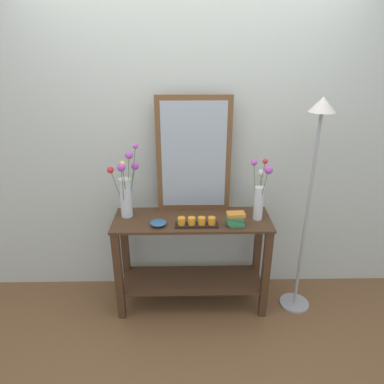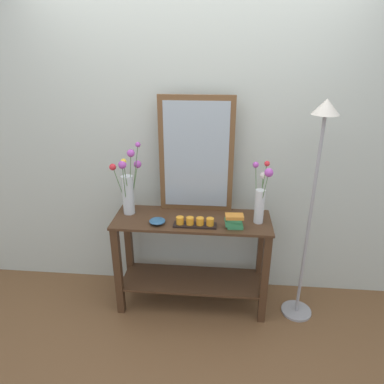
{
  "view_description": "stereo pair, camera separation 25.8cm",
  "coord_description": "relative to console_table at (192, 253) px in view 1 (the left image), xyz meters",
  "views": [
    {
      "loc": [
        -0.04,
        -2.38,
        2.03
      ],
      "look_at": [
        0.0,
        0.0,
        1.02
      ],
      "focal_mm": 32.57,
      "sensor_mm": 36.0,
      "label": 1
    },
    {
      "loc": [
        0.21,
        -2.37,
        2.03
      ],
      "look_at": [
        0.0,
        0.0,
        1.02
      ],
      "focal_mm": 32.57,
      "sensor_mm": 36.0,
      "label": 2
    }
  ],
  "objects": [
    {
      "name": "wall_back",
      "position": [
        0.0,
        0.33,
        0.87
      ],
      "size": [
        6.4,
        0.08,
        2.7
      ],
      "primitive_type": "cube",
      "color": "beige",
      "rests_on": "ground"
    },
    {
      "name": "ground_plane",
      "position": [
        0.0,
        0.0,
        -0.49
      ],
      "size": [
        7.0,
        6.0,
        0.02
      ],
      "primitive_type": "cube",
      "color": "brown"
    },
    {
      "name": "book_stack",
      "position": [
        0.32,
        -0.12,
        0.37
      ],
      "size": [
        0.14,
        0.1,
        0.11
      ],
      "color": "#388E56",
      "rests_on": "console_table"
    },
    {
      "name": "mirror_leaning",
      "position": [
        0.02,
        0.18,
        0.76
      ],
      "size": [
        0.57,
        0.03,
        0.9
      ],
      "color": "brown",
      "rests_on": "console_table"
    },
    {
      "name": "tall_vase_left",
      "position": [
        -0.5,
        0.05,
        0.54
      ],
      "size": [
        0.23,
        0.21,
        0.57
      ],
      "color": "silver",
      "rests_on": "console_table"
    },
    {
      "name": "decorative_bowl",
      "position": [
        -0.25,
        -0.1,
        0.33
      ],
      "size": [
        0.12,
        0.12,
        0.04
      ],
      "color": "#2D5B84",
      "rests_on": "console_table"
    },
    {
      "name": "candle_tray",
      "position": [
        0.03,
        -0.11,
        0.34
      ],
      "size": [
        0.32,
        0.09,
        0.07
      ],
      "color": "black",
      "rests_on": "console_table"
    },
    {
      "name": "vase_right",
      "position": [
        0.51,
        -0.01,
        0.52
      ],
      "size": [
        0.13,
        0.19,
        0.47
      ],
      "color": "silver",
      "rests_on": "console_table"
    },
    {
      "name": "console_table",
      "position": [
        0.0,
        0.0,
        0.0
      ],
      "size": [
        1.21,
        0.41,
        0.79
      ],
      "color": "#472D1C",
      "rests_on": "ground"
    },
    {
      "name": "floor_lamp",
      "position": [
        0.86,
        -0.05,
        0.67
      ],
      "size": [
        0.24,
        0.24,
        1.71
      ],
      "color": "#9E9EA3",
      "rests_on": "ground"
    }
  ]
}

